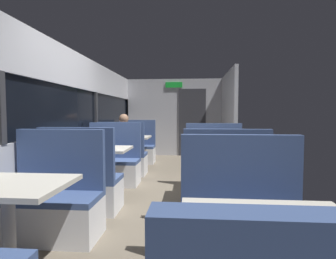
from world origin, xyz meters
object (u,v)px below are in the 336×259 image
(dining_table_far_window, at_px, (130,141))
(coffee_cup_primary, at_px, (298,219))
(bench_far_window_facing_entry, at_px, (136,150))
(bench_mid_window_facing_end, at_px, (82,186))
(dining_table_front_aisle, at_px, (272,242))
(bench_front_aisle_facing_entry, at_px, (243,238))
(bench_rear_aisle_facing_end, at_px, (225,194))
(seated_passenger, at_px, (124,148))
(bench_rear_aisle_facing_entry, at_px, (214,170))
(bench_mid_window_facing_entry, at_px, (113,166))
(bench_near_window_facing_entry, at_px, (54,205))
(dining_table_near_window, at_px, (8,196))
(dining_table_rear_aisle, at_px, (219,158))
(bench_far_window_facing_end, at_px, (123,159))
(dining_table_mid_window, at_px, (100,154))

(dining_table_far_window, distance_m, coffee_cup_primary, 5.28)
(coffee_cup_primary, bearing_deg, bench_far_window_facing_entry, 108.47)
(bench_mid_window_facing_end, xyz_separation_m, dining_table_front_aisle, (1.79, -2.03, 0.31))
(bench_front_aisle_facing_entry, distance_m, bench_rear_aisle_facing_end, 1.13)
(bench_mid_window_facing_end, relative_size, seated_passenger, 0.87)
(dining_table_far_window, relative_size, bench_rear_aisle_facing_entry, 0.82)
(dining_table_far_window, distance_m, bench_far_window_facing_entry, 0.77)
(bench_rear_aisle_facing_end, bearing_deg, bench_mid_window_facing_entry, 138.23)
(bench_rear_aisle_facing_end, bearing_deg, bench_near_window_facing_entry, -163.53)
(dining_table_near_window, height_order, bench_mid_window_facing_end, bench_mid_window_facing_end)
(dining_table_far_window, bearing_deg, bench_rear_aisle_facing_entry, -42.30)
(bench_near_window_facing_entry, xyz_separation_m, seated_passenger, (0.00, 2.93, 0.21))
(dining_table_near_window, distance_m, bench_far_window_facing_entry, 4.97)
(dining_table_near_window, height_order, bench_rear_aisle_facing_entry, bench_rear_aisle_facing_entry)
(bench_near_window_facing_entry, xyz_separation_m, dining_table_rear_aisle, (1.79, 1.23, 0.31))
(bench_front_aisle_facing_entry, xyz_separation_m, seated_passenger, (-1.79, 3.53, 0.21))
(bench_mid_window_facing_entry, bearing_deg, bench_front_aisle_facing_entry, -56.73)
(bench_mid_window_facing_end, bearing_deg, bench_far_window_facing_end, 90.00)
(dining_table_mid_window, distance_m, dining_table_rear_aisle, 1.80)
(bench_near_window_facing_entry, relative_size, coffee_cup_primary, 12.22)
(dining_table_mid_window, height_order, bench_rear_aisle_facing_end, bench_rear_aisle_facing_end)
(bench_rear_aisle_facing_entry, bearing_deg, dining_table_rear_aisle, -90.00)
(bench_far_window_facing_end, relative_size, bench_rear_aisle_facing_end, 1.00)
(dining_table_mid_window, bearing_deg, dining_table_front_aisle, -56.73)
(bench_near_window_facing_entry, bearing_deg, bench_far_window_facing_entry, 90.00)
(bench_far_window_facing_end, distance_m, bench_rear_aisle_facing_end, 2.94)
(bench_far_window_facing_end, bearing_deg, dining_table_near_window, -90.00)
(bench_front_aisle_facing_entry, xyz_separation_m, coffee_cup_primary, (0.09, -0.78, 0.46))
(dining_table_far_window, relative_size, bench_far_window_facing_end, 0.82)
(bench_far_window_facing_end, bearing_deg, dining_table_mid_window, -90.00)
(bench_mid_window_facing_end, distance_m, bench_mid_window_facing_entry, 1.40)
(bench_near_window_facing_entry, relative_size, dining_table_far_window, 1.22)
(bench_far_window_facing_entry, bearing_deg, bench_rear_aisle_facing_entry, -52.44)
(bench_near_window_facing_entry, height_order, bench_mid_window_facing_entry, same)
(dining_table_near_window, distance_m, coffee_cup_primary, 2.00)
(dining_table_near_window, height_order, bench_far_window_facing_end, bench_far_window_facing_end)
(bench_far_window_facing_entry, distance_m, dining_table_rear_aisle, 3.53)
(bench_far_window_facing_end, relative_size, coffee_cup_primary, 12.22)
(bench_far_window_facing_entry, bearing_deg, coffee_cup_primary, -71.53)
(bench_rear_aisle_facing_end, height_order, coffee_cup_primary, bench_rear_aisle_facing_end)
(bench_mid_window_facing_end, distance_m, seated_passenger, 2.21)
(dining_table_mid_window, relative_size, bench_front_aisle_facing_entry, 0.82)
(dining_table_near_window, distance_m, dining_table_rear_aisle, 2.63)
(dining_table_mid_window, bearing_deg, seated_passenger, 90.00)
(bench_front_aisle_facing_entry, relative_size, seated_passenger, 0.87)
(bench_far_window_facing_end, bearing_deg, bench_far_window_facing_entry, 90.00)
(dining_table_far_window, bearing_deg, dining_table_rear_aisle, -52.44)
(dining_table_far_window, bearing_deg, bench_far_window_facing_end, -90.00)
(bench_far_window_facing_entry, bearing_deg, dining_table_far_window, -90.00)
(bench_front_aisle_facing_entry, bearing_deg, bench_mid_window_facing_end, 143.41)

